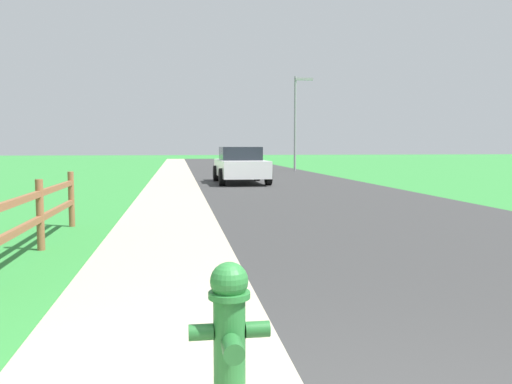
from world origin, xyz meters
name	(u,v)px	position (x,y,z in m)	size (l,w,h in m)	color
ground_plane	(193,176)	(0.00, 25.00, 0.00)	(120.00, 120.00, 0.00)	#318638
road_asphalt	(255,173)	(3.50, 27.00, 0.00)	(7.00, 66.00, 0.01)	#353535
curb_concrete	(137,174)	(-3.00, 27.00, 0.00)	(6.00, 66.00, 0.01)	#BAA891
grass_verge	(108,174)	(-4.50, 27.00, 0.01)	(5.00, 66.00, 0.00)	#318638
fire_hydrant	(230,333)	(-0.51, 0.84, 0.47)	(0.47, 0.39, 0.88)	#287233
parked_suv_white	(241,165)	(1.79, 19.43, 0.74)	(2.07, 4.46, 1.49)	white
street_lamp	(297,114)	(6.53, 29.69, 3.47)	(1.17, 0.20, 5.77)	gray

